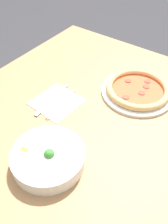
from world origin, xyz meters
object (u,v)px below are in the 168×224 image
at_px(pizza, 138,90).
at_px(fork, 62,103).
at_px(bowl, 48,157).
at_px(knife, 54,98).

xyz_separation_m(pizza, fork, (0.21, 0.23, -0.01)).
relative_size(pizza, fork, 1.52).
bearing_deg(bowl, knife, -52.37).
bearing_deg(pizza, fork, 48.57).
distance_m(pizza, bowl, 0.47).
distance_m(pizza, knife, 0.34).
bearing_deg(knife, fork, 76.40).
relative_size(pizza, knife, 1.37).
bearing_deg(bowl, pizza, -98.31).
distance_m(bowl, knife, 0.30).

